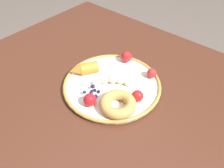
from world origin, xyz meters
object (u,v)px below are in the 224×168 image
object	(u,v)px
tomato_far	(90,100)
plate	(112,85)
blueberry_pile	(92,92)
tomato_mid	(126,57)
tomato_near	(152,73)
donut	(118,104)
dining_table	(116,106)
banana	(112,81)
carrot_orange	(84,69)
tomato_extra	(137,97)

from	to	relation	value
tomato_far	plate	bearing A→B (deg)	-85.71
blueberry_pile	tomato_mid	world-z (taller)	tomato_mid
tomato_near	tomato_far	world-z (taller)	tomato_far
donut	tomato_mid	size ratio (longest dim) A/B	2.71
tomato_near	donut	bearing A→B (deg)	90.29
tomato_near	dining_table	bearing A→B (deg)	65.34
banana	carrot_orange	distance (m)	0.11
dining_table	tomato_extra	xyz separation A→B (m)	(-0.09, 0.00, 0.11)
carrot_orange	tomato_near	distance (m)	0.24
tomato_mid	carrot_orange	bearing A→B (deg)	65.38
tomato_mid	tomato_extra	xyz separation A→B (m)	(-0.15, 0.14, -0.00)
carrot_orange	donut	world-z (taller)	carrot_orange
dining_table	carrot_orange	distance (m)	0.18
tomato_extra	dining_table	bearing A→B (deg)	-1.83
donut	blueberry_pile	world-z (taller)	donut
donut	blueberry_pile	xyz separation A→B (m)	(0.10, 0.01, -0.01)
plate	banana	xyz separation A→B (m)	(0.00, -0.00, 0.02)
dining_table	tomato_mid	world-z (taller)	tomato_mid
tomato_extra	banana	bearing A→B (deg)	-6.18
dining_table	donut	bearing A→B (deg)	132.13
donut	tomato_far	xyz separation A→B (m)	(0.07, 0.05, 0.00)
blueberry_pile	tomato_near	bearing A→B (deg)	-117.47
tomato_near	tomato_extra	distance (m)	0.13
carrot_orange	tomato_extra	world-z (taller)	carrot_orange
dining_table	plate	distance (m)	0.09
donut	carrot_orange	bearing A→B (deg)	-14.12
dining_table	plate	bearing A→B (deg)	-13.22
plate	tomato_near	distance (m)	0.15
dining_table	tomato_far	size ratio (longest dim) A/B	29.22
banana	donut	bearing A→B (deg)	138.99
banana	tomato_far	size ratio (longest dim) A/B	2.82
banana	dining_table	bearing A→B (deg)	160.53
donut	blueberry_pile	size ratio (longest dim) A/B	2.10
banana	tomato_far	distance (m)	0.12
tomato_mid	tomato_far	size ratio (longest dim) A/B	1.02
blueberry_pile	tomato_far	world-z (taller)	tomato_far
tomato_far	tomato_extra	distance (m)	0.15
dining_table	tomato_near	world-z (taller)	tomato_near
dining_table	banana	world-z (taller)	banana
tomato_far	tomato_extra	xyz separation A→B (m)	(-0.10, -0.11, -0.00)
tomato_far	banana	bearing A→B (deg)	-84.93
carrot_orange	blueberry_pile	distance (m)	0.11
tomato_mid	blueberry_pile	bearing A→B (deg)	96.11
banana	blueberry_pile	xyz separation A→B (m)	(0.02, 0.08, -0.01)
tomato_mid	banana	bearing A→B (deg)	107.09
tomato_extra	tomato_near	bearing A→B (deg)	-77.52
blueberry_pile	tomato_extra	world-z (taller)	tomato_extra
blueberry_pile	tomato_far	distance (m)	0.05
dining_table	banana	distance (m)	0.11
dining_table	tomato_far	bearing A→B (deg)	81.69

